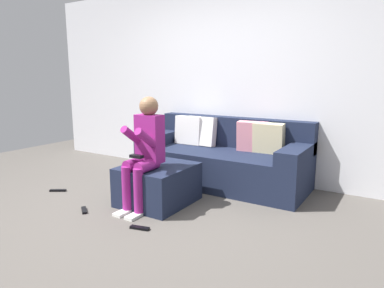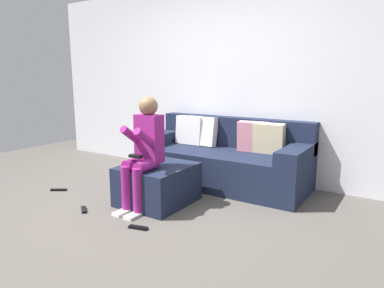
{
  "view_description": "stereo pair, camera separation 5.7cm",
  "coord_description": "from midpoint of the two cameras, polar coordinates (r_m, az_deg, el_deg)",
  "views": [
    {
      "loc": [
        2.15,
        -2.28,
        1.35
      ],
      "look_at": [
        0.07,
        1.05,
        0.59
      ],
      "focal_mm": 32.4,
      "sensor_mm": 36.0,
      "label": 1
    },
    {
      "loc": [
        2.2,
        -2.25,
        1.35
      ],
      "look_at": [
        0.07,
        1.05,
        0.59
      ],
      "focal_mm": 32.4,
      "sensor_mm": 36.0,
      "label": 2
    }
  ],
  "objects": [
    {
      "name": "person_seated",
      "position": [
        3.57,
        -8.32,
        -0.66
      ],
      "size": [
        0.28,
        0.55,
        1.16
      ],
      "color": "#8C1E72",
      "rests_on": "ground_plane"
    },
    {
      "name": "ottoman",
      "position": [
        3.8,
        -6.05,
        -6.59
      ],
      "size": [
        0.67,
        0.76,
        0.42
      ],
      "primitive_type": "cube",
      "color": "#192138",
      "rests_on": "ground_plane"
    },
    {
      "name": "remote_near_ottoman",
      "position": [
        3.26,
        -9.12,
        -13.49
      ],
      "size": [
        0.19,
        0.09,
        0.02
      ],
      "primitive_type": "cube",
      "rotation": [
        0.0,
        0.0,
        0.23
      ],
      "color": "black",
      "rests_on": "ground_plane"
    },
    {
      "name": "remote_under_side_table",
      "position": [
        4.51,
        -21.55,
        -7.13
      ],
      "size": [
        0.18,
        0.14,
        0.02
      ],
      "primitive_type": "cube",
      "rotation": [
        0.0,
        0.0,
        0.58
      ],
      "color": "black",
      "rests_on": "ground_plane"
    },
    {
      "name": "ground_plane",
      "position": [
        3.42,
        -11.17,
        -12.54
      ],
      "size": [
        8.07,
        8.07,
        0.0
      ],
      "primitive_type": "plane",
      "color": "#544F49"
    },
    {
      "name": "remote_by_storage_bin",
      "position": [
        3.78,
        -17.76,
        -10.34
      ],
      "size": [
        0.17,
        0.14,
        0.02
      ],
      "primitive_type": "cube",
      "rotation": [
        0.0,
        0.0,
        -0.64
      ],
      "color": "black",
      "rests_on": "ground_plane"
    },
    {
      "name": "wall_back",
      "position": [
        4.8,
        5.07,
        10.36
      ],
      "size": [
        6.21,
        0.1,
        2.61
      ],
      "primitive_type": "cube",
      "color": "silver",
      "rests_on": "ground_plane"
    },
    {
      "name": "couch_sectional",
      "position": [
        4.45,
        4.78,
        -2.45
      ],
      "size": [
        2.13,
        0.87,
        0.83
      ],
      "color": "#192138",
      "rests_on": "ground_plane"
    }
  ]
}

